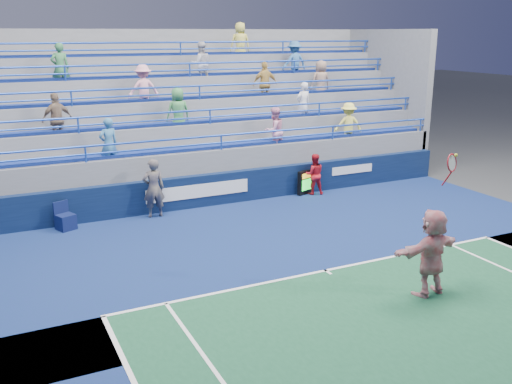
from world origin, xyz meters
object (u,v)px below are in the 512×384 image
serve_speed_board (310,181)px  judge_chair (66,221)px  tennis_player (432,252)px  line_judge (154,188)px  ball_girl (314,174)px

serve_speed_board → judge_chair: bearing=-177.7°
judge_chair → tennis_player: bearing=-50.2°
serve_speed_board → tennis_player: tennis_player is taller
judge_chair → line_judge: line_judge is taller
serve_speed_board → ball_girl: 0.38m
tennis_player → ball_girl: bearing=76.5°
ball_girl → tennis_player: bearing=96.2°
serve_speed_board → judge_chair: serve_speed_board is taller
serve_speed_board → ball_girl: ball_girl is taller
tennis_player → line_judge: tennis_player is taller
line_judge → serve_speed_board: bearing=-174.5°
judge_chair → line_judge: size_ratio=0.45×
judge_chair → line_judge: 2.83m
serve_speed_board → line_judge: 5.99m
line_judge → ball_girl: 5.99m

